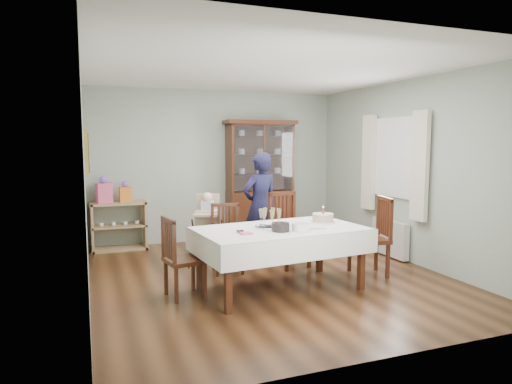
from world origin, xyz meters
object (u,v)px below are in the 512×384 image
high_chair (208,236)px  gift_bag_orange (125,192)px  sideboard (119,226)px  dining_table (280,259)px  woman (260,206)px  champagne_tray (270,222)px  chair_far_right (289,244)px  birthday_cake (323,218)px  chair_end_left (183,273)px  china_cabinet (260,178)px  chair_end_right (370,252)px  chair_far_left (227,252)px  gift_bag_pink (104,191)px

high_chair → gift_bag_orange: bearing=146.4°
sideboard → dining_table: bearing=-59.5°
high_chair → gift_bag_orange: gift_bag_orange is taller
woman → champagne_tray: woman is taller
champagne_tray → chair_far_right: bearing=53.0°
dining_table → gift_bag_orange: size_ratio=5.94×
high_chair → woman: bearing=17.6°
dining_table → gift_bag_orange: bearing=119.0°
sideboard → birthday_cake: 3.59m
chair_end_left → champagne_tray: (1.05, -0.09, 0.55)m
china_cabinet → chair_end_left: (-1.98, -2.66, -0.84)m
sideboard → champagne_tray: bearing=-60.5°
sideboard → high_chair: size_ratio=0.85×
china_cabinet → chair_end_right: (0.56, -2.66, -0.81)m
chair_end_left → chair_far_right: bearing=-75.3°
sideboard → high_chair: bearing=-49.8°
dining_table → gift_bag_orange: 3.27m
chair_far_left → gift_bag_orange: gift_bag_orange is taller
china_cabinet → sideboard: size_ratio=2.42×
chair_far_right → high_chair: same height
chair_far_left → woman: size_ratio=0.57×
china_cabinet → gift_bag_orange: size_ratio=6.14×
china_cabinet → high_chair: 2.03m
champagne_tray → birthday_cake: champagne_tray is taller
sideboard → chair_far_left: size_ratio=0.97×
dining_table → gift_bag_orange: gift_bag_orange is taller
chair_end_right → high_chair: high_chair is taller
dining_table → chair_far_left: (-0.37, 0.96, -0.11)m
chair_far_right → high_chair: (-1.07, 0.54, 0.10)m
china_cabinet → chair_end_right: china_cabinet is taller
china_cabinet → birthday_cake: size_ratio=7.04×
chair_far_left → gift_bag_orange: 2.31m
chair_far_right → high_chair: size_ratio=1.00×
chair_far_right → gift_bag_orange: 2.90m
china_cabinet → high_chair: bearing=-134.9°
chair_far_right → chair_end_right: bearing=-52.8°
chair_end_left → champagne_tray: bearing=-105.0°
woman → chair_end_left: bearing=28.3°
sideboard → gift_bag_orange: gift_bag_orange is taller
sideboard → gift_bag_pink: gift_bag_pink is taller
china_cabinet → high_chair: (-1.34, -1.35, -0.71)m
chair_far_right → woman: woman is taller
woman → gift_bag_orange: bearing=-49.9°
chair_far_left → champagne_tray: bearing=-66.5°
chair_end_right → woman: bearing=-127.5°
sideboard → gift_bag_pink: size_ratio=2.04×
dining_table → chair_far_right: size_ratio=1.99×
woman → birthday_cake: 1.36m
chair_far_left → chair_end_right: (1.76, -0.80, 0.04)m
woman → high_chair: 0.91m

